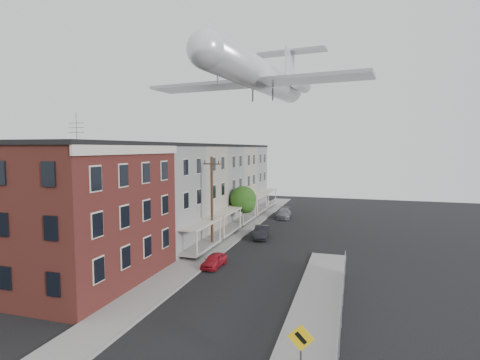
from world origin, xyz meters
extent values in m
plane|color=black|center=(0.00, 0.00, 0.00)|extent=(120.00, 120.00, 0.00)
cube|color=gray|center=(-5.50, 24.00, 0.06)|extent=(3.00, 62.00, 0.12)
cube|color=gray|center=(5.50, 6.00, 0.06)|extent=(3.00, 26.00, 0.12)
cube|color=gray|center=(-4.05, 24.00, 0.07)|extent=(0.15, 62.00, 0.14)
cube|color=gray|center=(4.05, 6.00, 0.07)|extent=(0.15, 26.00, 0.14)
cube|color=#3A1B12|center=(-12.00, 7.00, 5.00)|extent=(10.00, 12.00, 10.00)
cube|color=black|center=(-12.00, 7.00, 10.15)|extent=(10.30, 12.30, 0.30)
cube|color=beige|center=(-6.92, 7.00, 9.70)|extent=(0.16, 12.20, 0.60)
cylinder|color=#515156|center=(-10.00, 5.00, 11.15)|extent=(0.04, 0.04, 2.00)
cube|color=slate|center=(-12.00, 16.50, 5.00)|extent=(10.00, 7.00, 10.00)
cube|color=black|center=(-12.00, 16.50, 10.15)|extent=(10.25, 7.00, 0.30)
cube|color=gray|center=(-6.10, 16.50, 0.55)|extent=(1.80, 6.40, 0.25)
cube|color=beige|center=(-6.10, 16.50, 2.75)|extent=(1.90, 6.50, 0.15)
cube|color=gray|center=(-12.00, 23.50, 5.00)|extent=(10.00, 7.00, 10.00)
cube|color=black|center=(-12.00, 23.50, 10.15)|extent=(10.25, 7.00, 0.30)
cube|color=gray|center=(-6.10, 23.50, 0.55)|extent=(1.80, 6.40, 0.25)
cube|color=beige|center=(-6.10, 23.50, 2.75)|extent=(1.90, 6.50, 0.15)
cube|color=slate|center=(-12.00, 30.50, 5.00)|extent=(10.00, 7.00, 10.00)
cube|color=black|center=(-12.00, 30.50, 10.15)|extent=(10.25, 7.00, 0.30)
cube|color=gray|center=(-6.10, 30.50, 0.55)|extent=(1.80, 6.40, 0.25)
cube|color=beige|center=(-6.10, 30.50, 2.75)|extent=(1.90, 6.50, 0.15)
cube|color=gray|center=(-12.00, 37.50, 5.00)|extent=(10.00, 7.00, 10.00)
cube|color=black|center=(-12.00, 37.50, 10.15)|extent=(10.25, 7.00, 0.30)
cube|color=gray|center=(-6.10, 37.50, 0.55)|extent=(1.80, 6.40, 0.25)
cube|color=beige|center=(-6.10, 37.50, 2.75)|extent=(1.90, 6.50, 0.15)
cube|color=slate|center=(-12.00, 44.50, 5.00)|extent=(10.00, 7.00, 10.00)
cube|color=black|center=(-12.00, 44.50, 10.15)|extent=(10.25, 7.00, 0.30)
cube|color=gray|center=(-6.10, 44.50, 0.55)|extent=(1.80, 6.40, 0.25)
cube|color=beige|center=(-6.10, 44.50, 2.75)|extent=(1.90, 6.50, 0.15)
cylinder|color=gray|center=(7.00, 2.00, 0.95)|extent=(0.06, 0.06, 1.90)
cylinder|color=gray|center=(7.00, 5.00, 0.95)|extent=(0.06, 0.06, 1.90)
cylinder|color=gray|center=(7.00, 8.00, 0.95)|extent=(0.06, 0.06, 1.90)
cylinder|color=gray|center=(7.00, 11.00, 0.95)|extent=(0.06, 0.06, 1.90)
cylinder|color=gray|center=(7.00, 14.00, 0.95)|extent=(0.06, 0.06, 1.90)
cube|color=gray|center=(7.00, 5.00, 1.85)|extent=(0.04, 18.00, 0.04)
cube|color=gray|center=(7.00, 5.00, 0.95)|extent=(0.02, 18.00, 1.80)
cylinder|color=#515156|center=(5.60, -1.00, 1.30)|extent=(0.07, 0.07, 2.60)
cube|color=yellow|center=(5.60, -1.04, 2.25)|extent=(1.10, 0.03, 1.10)
cube|color=black|center=(5.60, -1.06, 2.25)|extent=(0.52, 0.02, 0.52)
cylinder|color=black|center=(-5.60, 18.00, 4.50)|extent=(0.26, 0.26, 9.00)
cube|color=black|center=(-5.60, 18.00, 8.30)|extent=(1.80, 0.12, 0.12)
cylinder|color=black|center=(-6.30, 18.00, 8.50)|extent=(0.08, 0.08, 0.25)
cylinder|color=black|center=(-4.90, 18.00, 8.50)|extent=(0.08, 0.08, 0.25)
cylinder|color=black|center=(-5.40, 28.00, 1.20)|extent=(0.24, 0.24, 2.40)
sphere|color=#1B4612|center=(-5.40, 28.00, 3.60)|extent=(3.20, 3.20, 3.20)
sphere|color=#1B4612|center=(-4.90, 27.70, 3.04)|extent=(2.24, 2.24, 2.24)
imported|color=#AA1622|center=(-3.41, 12.81, 0.55)|extent=(1.49, 3.31, 1.10)
imported|color=black|center=(-2.00, 23.58, 0.67)|extent=(1.94, 4.23, 1.34)
imported|color=slate|center=(-1.80, 36.11, 0.66)|extent=(2.30, 4.72, 1.32)
cylinder|color=silver|center=(-2.57, 24.65, 17.61)|extent=(6.00, 24.00, 3.17)
sphere|color=silver|center=(-3.99, 12.84, 17.61)|extent=(3.17, 3.17, 3.17)
cone|color=silver|center=(-1.14, 36.47, 17.61)|extent=(3.51, 3.33, 3.17)
cube|color=#939399|center=(-2.74, 23.18, 16.62)|extent=(24.12, 6.98, 0.35)
cylinder|color=#939399|center=(-3.92, 33.31, 17.81)|extent=(2.05, 4.13, 1.59)
cylinder|color=#939399|center=(0.80, 32.74, 17.81)|extent=(2.05, 4.13, 1.59)
cube|color=silver|center=(-1.20, 35.97, 20.38)|extent=(0.70, 3.77, 5.55)
cube|color=#939399|center=(-1.08, 36.96, 22.96)|extent=(9.66, 3.69, 0.25)
cylinder|color=#515156|center=(-3.75, 14.81, 15.82)|extent=(0.16, 0.16, 1.19)
camera|label=1|loc=(7.45, -15.48, 9.82)|focal=28.00mm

